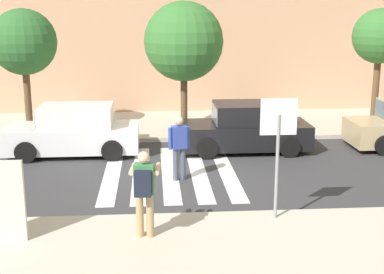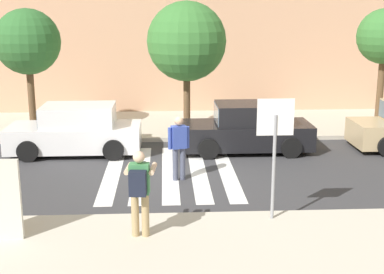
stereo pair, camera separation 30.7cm
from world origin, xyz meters
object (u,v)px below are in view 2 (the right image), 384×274
(parked_car_white, at_px, (76,131))
(stop_sign, at_px, (275,132))
(parked_car_black, at_px, (247,129))
(photographer_with_backpack, at_px, (139,187))
(street_tree_west, at_px, (28,42))
(street_tree_center, at_px, (187,42))
(pedestrian_crossing, at_px, (179,145))

(parked_car_white, bearing_deg, stop_sign, -49.51)
(parked_car_black, bearing_deg, photographer_with_backpack, -115.08)
(street_tree_west, distance_m, street_tree_center, 5.41)
(street_tree_center, bearing_deg, street_tree_west, 178.45)
(stop_sign, xyz_separation_m, parked_car_white, (-5.03, 5.90, -1.29))
(stop_sign, distance_m, street_tree_west, 10.69)
(stop_sign, distance_m, photographer_with_backpack, 2.99)
(photographer_with_backpack, xyz_separation_m, street_tree_west, (-4.11, 8.87, 2.16))
(pedestrian_crossing, distance_m, parked_car_white, 4.23)
(stop_sign, relative_size, parked_car_black, 0.63)
(street_tree_center, bearing_deg, stop_sign, -79.53)
(parked_car_black, relative_size, street_tree_center, 0.90)
(parked_car_white, xyz_separation_m, street_tree_west, (-1.84, 2.18, 2.60))
(stop_sign, height_order, parked_car_black, stop_sign)
(pedestrian_crossing, bearing_deg, stop_sign, -58.50)
(photographer_with_backpack, bearing_deg, street_tree_west, 114.86)
(pedestrian_crossing, xyz_separation_m, street_tree_west, (-4.98, 5.00, 2.35))
(stop_sign, height_order, street_tree_center, street_tree_center)
(photographer_with_backpack, xyz_separation_m, pedestrian_crossing, (0.87, 3.88, -0.19))
(parked_car_white, relative_size, street_tree_center, 0.90)
(street_tree_west, bearing_deg, photographer_with_backpack, -65.14)
(street_tree_center, bearing_deg, pedestrian_crossing, -94.99)
(street_tree_center, bearing_deg, parked_car_black, -47.95)
(street_tree_west, bearing_deg, stop_sign, -49.63)
(photographer_with_backpack, height_order, pedestrian_crossing, photographer_with_backpack)
(pedestrian_crossing, xyz_separation_m, parked_car_black, (2.26, 2.81, -0.25))
(stop_sign, relative_size, street_tree_west, 0.59)
(parked_car_black, xyz_separation_m, street_tree_west, (-7.24, 2.18, 2.60))
(parked_car_black, relative_size, street_tree_west, 0.95)
(parked_car_white, xyz_separation_m, parked_car_black, (5.41, 0.00, 0.00))
(photographer_with_backpack, relative_size, parked_car_black, 0.42)
(pedestrian_crossing, distance_m, street_tree_west, 7.44)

